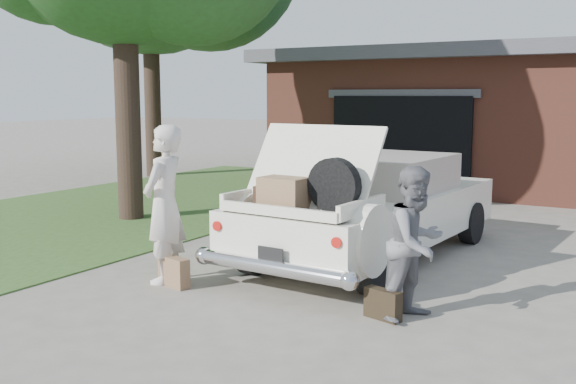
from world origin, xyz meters
The scene contains 8 objects.
ground centered at (0.00, 0.00, 0.00)m, with size 90.00×90.00×0.00m, color gray.
grass_strip centered at (-5.50, 3.00, 0.01)m, with size 6.00×16.00×0.02m, color #2D4C1E.
house centered at (0.98, 11.47, 1.67)m, with size 12.80×7.80×3.30m.
sedan centered at (0.33, 2.29, 0.72)m, with size 2.15×4.98×1.87m.
woman_left centered at (-1.30, -0.07, 0.94)m, with size 0.69×0.45×1.88m, color beige.
woman_right centered at (1.73, 0.17, 0.77)m, with size 0.75×0.58×1.53m, color slate.
suitcase_left centered at (-1.09, -0.18, 0.17)m, with size 0.45×0.14×0.35m, color #8E6948.
suitcase_right centered at (1.47, -0.02, 0.15)m, with size 0.39×0.13×0.31m, color black.
Camera 1 is at (3.96, -6.07, 2.22)m, focal length 42.00 mm.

